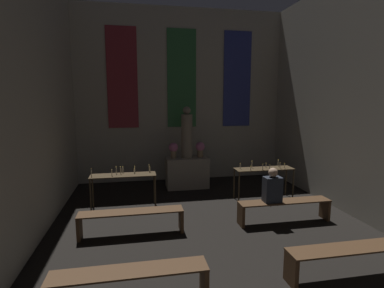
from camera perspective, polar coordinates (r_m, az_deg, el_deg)
wall_back at (r=9.59m, az=-2.02°, el=9.27°), size 6.70×0.16×5.36m
altar at (r=8.87m, az=-0.97°, el=-5.42°), size 1.22×0.67×0.89m
statue at (r=8.67m, az=-0.99°, el=1.89°), size 0.32×0.32×1.49m
flower_vase_left at (r=8.67m, az=-3.56°, el=-0.95°), size 0.27×0.27×0.45m
flower_vase_right at (r=8.80m, az=1.56°, el=-0.79°), size 0.27×0.27×0.45m
candle_rack_left at (r=7.31m, az=-12.93°, el=-6.46°), size 1.53×0.44×1.02m
candle_rack_right at (r=7.99m, az=13.53°, el=-5.22°), size 1.53×0.44×1.01m
pew_third_left at (r=4.20m, az=-11.74°, el=-23.97°), size 1.98×0.36×0.47m
pew_third_right at (r=5.18m, az=28.21°, el=-18.19°), size 1.98×0.36×0.47m
pew_back_left at (r=6.01m, az=-11.44°, el=-13.57°), size 1.98×0.36×0.47m
pew_back_right at (r=6.73m, az=17.17°, el=-11.32°), size 1.98×0.36×0.47m
person_seated at (r=6.47m, az=15.07°, el=-7.94°), size 0.36×0.24×0.72m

